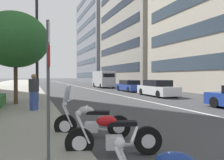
# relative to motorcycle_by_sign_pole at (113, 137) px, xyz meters

# --- Properties ---
(sidewalk_right_plaza) EXTENTS (160.00, 9.73, 0.15)m
(sidewalk_right_plaza) POSITION_rel_motorcycle_by_sign_pole_xyz_m (27.16, 5.36, -0.34)
(sidewalk_right_plaza) COLOR gray
(sidewalk_right_plaza) RESTS_ON ground
(lane_centre_stripe) EXTENTS (110.00, 0.16, 0.01)m
(lane_centre_stripe) POSITION_rel_motorcycle_by_sign_pole_xyz_m (32.16, -5.97, -0.41)
(lane_centre_stripe) COLOR silver
(lane_centre_stripe) RESTS_ON ground
(motorcycle_by_sign_pole) EXTENTS (0.81, 2.11, 1.09)m
(motorcycle_by_sign_pole) POSITION_rel_motorcycle_by_sign_pole_xyz_m (0.00, 0.00, 0.00)
(motorcycle_by_sign_pole) COLOR black
(motorcycle_by_sign_pole) RESTS_ON ground
(motorcycle_nearest_camera) EXTENTS (1.08, 2.04, 1.49)m
(motorcycle_nearest_camera) POSITION_rel_motorcycle_by_sign_pole_xyz_m (1.51, 0.11, 0.03)
(motorcycle_nearest_camera) COLOR black
(motorcycle_nearest_camera) RESTS_ON ground
(car_lead_in_lane) EXTENTS (4.70, 1.97, 1.45)m
(car_lead_in_lane) POSITION_rel_motorcycle_by_sign_pole_xyz_m (11.81, -8.84, 0.26)
(car_lead_in_lane) COLOR silver
(car_lead_in_lane) RESTS_ON ground
(car_approaching_light) EXTENTS (4.73, 1.93, 1.33)m
(car_approaching_light) POSITION_rel_motorcycle_by_sign_pole_xyz_m (18.27, -9.17, 0.22)
(car_approaching_light) COLOR navy
(car_approaching_light) RESTS_ON ground
(delivery_van_ahead) EXTENTS (6.01, 2.34, 2.58)m
(delivery_van_ahead) POSITION_rel_motorcycle_by_sign_pole_xyz_m (27.44, -8.97, 0.97)
(delivery_van_ahead) COLOR #B7B7BC
(delivery_van_ahead) RESTS_ON ground
(parking_sign_by_curb) EXTENTS (0.32, 0.06, 2.70)m
(parking_sign_by_curb) POSITION_rel_motorcycle_by_sign_pole_xyz_m (-0.11, 1.38, 1.42)
(parking_sign_by_curb) COLOR #47494C
(parking_sign_by_curb) RESTS_ON sidewalk_right_plaza
(street_lamp_with_banners) EXTENTS (1.26, 2.44, 7.92)m
(street_lamp_with_banners) POSITION_rel_motorcycle_by_sign_pole_xyz_m (10.56, 0.99, 4.47)
(street_lamp_with_banners) COLOR #232326
(street_lamp_with_banners) RESTS_ON sidewalk_right_plaza
(street_tree_near_plaza_corner) EXTENTS (3.81, 3.81, 5.37)m
(street_tree_near_plaza_corner) POSITION_rel_motorcycle_by_sign_pole_xyz_m (9.19, 2.56, 3.48)
(street_tree_near_plaza_corner) COLOR #473323
(street_tree_near_plaza_corner) RESTS_ON sidewalk_right_plaza
(pedestrian_on_plaza) EXTENTS (0.45, 0.47, 1.73)m
(pedestrian_on_plaza) POSITION_rel_motorcycle_by_sign_pole_xyz_m (6.35, 1.59, 0.61)
(pedestrian_on_plaza) COLOR #33478C
(pedestrian_on_plaza) RESTS_ON sidewalk_right_plaza
(office_tower_mid_left) EXTENTS (26.96, 14.29, 28.30)m
(office_tower_mid_left) POSITION_rel_motorcycle_by_sign_pole_xyz_m (62.69, -21.52, 13.74)
(office_tower_mid_left) COLOR slate
(office_tower_mid_left) RESTS_ON ground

